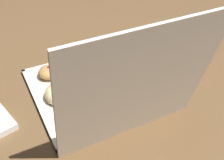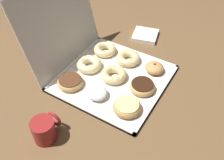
% 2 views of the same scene
% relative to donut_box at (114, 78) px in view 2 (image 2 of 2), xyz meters
% --- Properties ---
extents(ground_plane, '(3.00, 3.00, 0.00)m').
position_rel_donut_box_xyz_m(ground_plane, '(0.00, 0.00, -0.01)').
color(ground_plane, brown).
extents(donut_box, '(0.44, 0.44, 0.01)m').
position_rel_donut_box_xyz_m(donut_box, '(0.00, 0.00, 0.00)').
color(donut_box, silver).
rests_on(donut_box, ground).
extents(box_lid_open, '(0.44, 0.10, 0.39)m').
position_rel_donut_box_xyz_m(box_lid_open, '(0.00, 0.27, 0.19)').
color(box_lid_open, silver).
rests_on(box_lid_open, ground).
extents(glazed_ring_donut_0, '(0.11, 0.11, 0.04)m').
position_rel_donut_box_xyz_m(glazed_ring_donut_0, '(-0.13, -0.14, 0.02)').
color(glazed_ring_donut_0, tan).
rests_on(glazed_ring_donut_0, donut_box).
extents(chocolate_frosted_donut_1, '(0.11, 0.11, 0.04)m').
position_rel_donut_box_xyz_m(chocolate_frosted_donut_1, '(0.00, -0.14, 0.02)').
color(chocolate_frosted_donut_1, tan).
rests_on(chocolate_frosted_donut_1, donut_box).
extents(jelly_filled_donut_2, '(0.08, 0.08, 0.05)m').
position_rel_donut_box_xyz_m(jelly_filled_donut_2, '(0.13, -0.14, 0.03)').
color(jelly_filled_donut_2, tan).
rests_on(jelly_filled_donut_2, donut_box).
extents(powdered_filled_donut_3, '(0.08, 0.08, 0.04)m').
position_rel_donut_box_xyz_m(powdered_filled_donut_3, '(-0.13, 0.00, 0.03)').
color(powdered_filled_donut_3, white).
rests_on(powdered_filled_donut_3, donut_box).
extents(cruller_donut_4, '(0.12, 0.12, 0.04)m').
position_rel_donut_box_xyz_m(cruller_donut_4, '(-0.00, -0.00, 0.02)').
color(cruller_donut_4, '#EACC8C').
rests_on(cruller_donut_4, donut_box).
extents(cruller_donut_5, '(0.11, 0.11, 0.04)m').
position_rel_donut_box_xyz_m(cruller_donut_5, '(0.13, 0.00, 0.02)').
color(cruller_donut_5, '#EACC8C').
rests_on(cruller_donut_5, donut_box).
extents(chocolate_frosted_donut_6, '(0.11, 0.11, 0.04)m').
position_rel_donut_box_xyz_m(chocolate_frosted_donut_6, '(-0.14, 0.14, 0.02)').
color(chocolate_frosted_donut_6, tan).
rests_on(chocolate_frosted_donut_6, donut_box).
extents(cruller_donut_7, '(0.12, 0.12, 0.04)m').
position_rel_donut_box_xyz_m(cruller_donut_7, '(0.00, 0.13, 0.03)').
color(cruller_donut_7, beige).
rests_on(cruller_donut_7, donut_box).
extents(cruller_donut_8, '(0.11, 0.11, 0.04)m').
position_rel_donut_box_xyz_m(cruller_donut_8, '(0.13, 0.13, 0.02)').
color(cruller_donut_8, '#EACC8C').
rests_on(cruller_donut_8, donut_box).
extents(coffee_mug, '(0.10, 0.08, 0.09)m').
position_rel_donut_box_xyz_m(coffee_mug, '(-0.39, 0.05, 0.04)').
color(coffee_mug, maroon).
rests_on(coffee_mug, ground).
extents(napkin_stack, '(0.15, 0.15, 0.02)m').
position_rel_donut_box_xyz_m(napkin_stack, '(0.37, 0.02, 0.01)').
color(napkin_stack, white).
rests_on(napkin_stack, ground).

